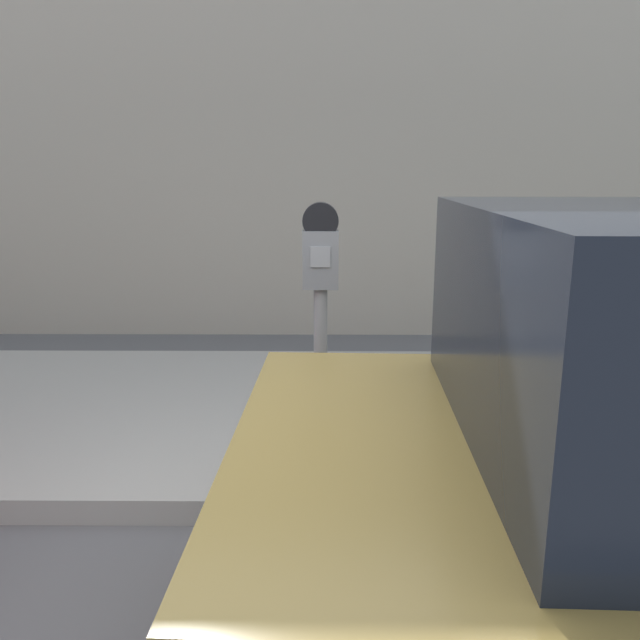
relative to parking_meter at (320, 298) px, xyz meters
name	(u,v)px	position (x,y,z in m)	size (l,w,h in m)	color
ground_plane	(318,637)	(0.00, -1.15, -1.17)	(60.00, 60.00, 0.00)	slate
sidewalk	(321,414)	(0.00, 1.05, -1.09)	(24.00, 2.80, 0.15)	#ADAAA3
building_facade	(323,16)	(0.00, 3.77, 2.24)	(24.00, 0.30, 6.81)	beige
parking_meter	(320,298)	(0.00, 0.00, 0.00)	(0.19, 0.13, 1.53)	gray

